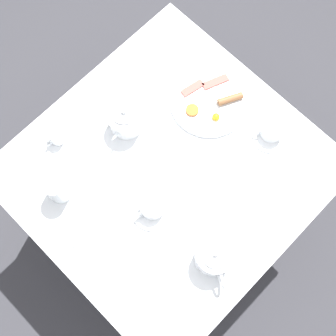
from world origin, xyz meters
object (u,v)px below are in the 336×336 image
at_px(teapot_far, 126,118).
at_px(napkin_folded, 85,228).
at_px(teapot_near, 214,257).
at_px(teacup_with_saucer_left, 152,207).
at_px(breakfast_plate, 210,101).
at_px(creamer_jug, 56,136).
at_px(teacup_with_saucer_right, 272,130).
at_px(water_glass_tall, 57,188).
at_px(knife_by_plate, 269,192).
at_px(fork_by_plate, 134,269).

relative_size(teapot_far, napkin_folded, 1.42).
bearing_deg(teapot_near, teacup_with_saucer_left, 34.40).
relative_size(breakfast_plate, creamer_jug, 3.54).
xyz_separation_m(breakfast_plate, teacup_with_saucer_right, (-0.06, 0.23, 0.02)).
bearing_deg(creamer_jug, teapot_far, 147.84).
distance_m(breakfast_plate, teapot_near, 0.55).
xyz_separation_m(teacup_with_saucer_left, teacup_with_saucer_right, (-0.48, 0.10, -0.00)).
height_order(breakfast_plate, teacup_with_saucer_right, teacup_with_saucer_right).
distance_m(teapot_near, teapot_far, 0.55).
relative_size(teacup_with_saucer_left, creamer_jug, 1.91).
height_order(teacup_with_saucer_right, water_glass_tall, water_glass_tall).
xyz_separation_m(breakfast_plate, water_glass_tall, (0.59, -0.13, 0.05)).
bearing_deg(teacup_with_saucer_right, water_glass_tall, -28.78).
bearing_deg(breakfast_plate, water_glass_tall, -12.14).
bearing_deg(knife_by_plate, teapot_near, 3.12).
height_order(napkin_folded, knife_by_plate, napkin_folded).
bearing_deg(teacup_with_saucer_right, teapot_far, -49.13).
relative_size(breakfast_plate, teapot_near, 1.51).
bearing_deg(water_glass_tall, teacup_with_saucer_left, 124.25).
distance_m(breakfast_plate, water_glass_tall, 0.61).
height_order(breakfast_plate, teacup_with_saucer_left, teacup_with_saucer_left).
bearing_deg(knife_by_plate, breakfast_plate, -105.40).
xyz_separation_m(breakfast_plate, fork_by_plate, (0.60, 0.23, -0.01)).
xyz_separation_m(teacup_with_saucer_left, napkin_folded, (0.20, -0.11, -0.02)).
distance_m(teapot_near, napkin_folded, 0.43).
bearing_deg(fork_by_plate, water_glass_tall, -90.61).
xyz_separation_m(teapot_near, napkin_folded, (0.22, -0.36, -0.05)).
bearing_deg(napkin_folded, water_glass_tall, -100.18).
distance_m(breakfast_plate, knife_by_plate, 0.38).
height_order(teapot_near, napkin_folded, teapot_near).
xyz_separation_m(teapot_near, knife_by_plate, (-0.29, -0.02, -0.05)).
relative_size(breakfast_plate, teapot_far, 1.41).
bearing_deg(teacup_with_saucer_right, knife_by_plate, 39.63).
xyz_separation_m(creamer_jug, napkin_folded, (0.15, 0.30, -0.03)).
xyz_separation_m(teapot_far, knife_by_plate, (-0.17, 0.52, -0.05)).
relative_size(teacup_with_saucer_left, napkin_folded, 1.08).
height_order(breakfast_plate, water_glass_tall, water_glass_tall).
bearing_deg(breakfast_plate, napkin_folded, 1.81).
distance_m(water_glass_tall, knife_by_plate, 0.70).
distance_m(teapot_near, knife_by_plate, 0.30).
bearing_deg(napkin_folded, breakfast_plate, -178.19).
height_order(teacup_with_saucer_left, napkin_folded, teacup_with_saucer_left).
relative_size(breakfast_plate, teacup_with_saucer_right, 1.85).
bearing_deg(teapot_far, teapot_near, 57.04).
distance_m(water_glass_tall, creamer_jug, 0.19).
distance_m(teacup_with_saucer_right, knife_by_plate, 0.21).
bearing_deg(napkin_folded, teapot_far, -154.60).
xyz_separation_m(water_glass_tall, fork_by_plate, (0.00, 0.35, -0.06)).
bearing_deg(breakfast_plate, teapot_far, -29.01).
xyz_separation_m(water_glass_tall, knife_by_plate, (-0.49, 0.50, -0.06)).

